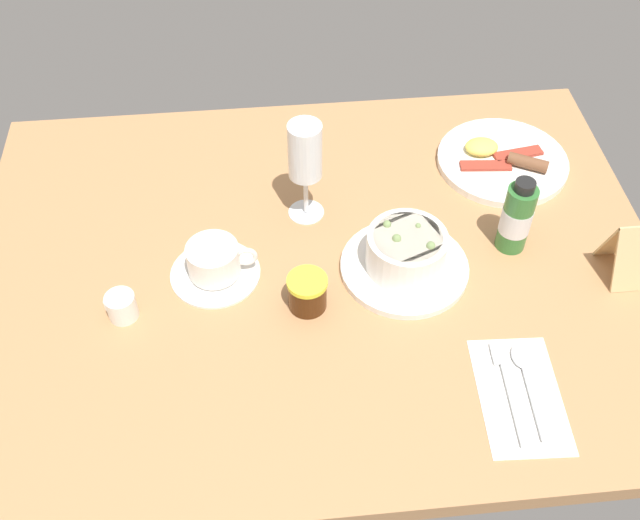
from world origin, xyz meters
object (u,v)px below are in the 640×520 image
object	(u,v)px
coffee_cup	(214,263)
creamer_jug	(121,306)
breakfast_plate	(502,160)
menu_card	(626,250)
sauce_bottle_green	(517,217)
cutlery_setting	(519,392)
jam_jar	(307,292)
wine_glass	(305,156)
porridge_bowl	(406,255)

from	to	relation	value
coffee_cup	creamer_jug	bearing A→B (deg)	-153.90
breakfast_plate	menu_card	distance (cm)	29.77
breakfast_plate	menu_card	bearing A→B (deg)	-67.15
sauce_bottle_green	cutlery_setting	bearing A→B (deg)	-102.50
coffee_cup	breakfast_plate	size ratio (longest dim) A/B	0.60
jam_jar	sauce_bottle_green	size ratio (longest dim) A/B	0.45
wine_glass	menu_card	world-z (taller)	wine_glass
porridge_bowl	wine_glass	distance (cm)	22.23
creamer_jug	menu_card	world-z (taller)	menu_card
wine_glass	creamer_jug	bearing A→B (deg)	-146.62
breakfast_plate	creamer_jug	bearing A→B (deg)	-156.66
cutlery_setting	creamer_jug	size ratio (longest dim) A/B	3.62
jam_jar	breakfast_plate	xyz separation A→B (cm)	(37.73, 28.96, -2.00)
jam_jar	sauce_bottle_green	bearing A→B (deg)	15.20
wine_glass	jam_jar	xyz separation A→B (cm)	(-1.54, -19.99, -9.61)
sauce_bottle_green	breakfast_plate	xyz separation A→B (cm)	(3.81, 19.74, -5.31)
breakfast_plate	jam_jar	bearing A→B (deg)	-142.50
sauce_bottle_green	breakfast_plate	bearing A→B (deg)	79.07
jam_jar	sauce_bottle_green	world-z (taller)	sauce_bottle_green
sauce_bottle_green	menu_card	size ratio (longest dim) A/B	1.35
cutlery_setting	wine_glass	bearing A→B (deg)	124.31
coffee_cup	sauce_bottle_green	world-z (taller)	sauce_bottle_green
jam_jar	sauce_bottle_green	xyz separation A→B (cm)	(33.92, 9.22, 3.31)
sauce_bottle_green	menu_card	xyz separation A→B (cm)	(15.27, -7.43, -1.24)
coffee_cup	cutlery_setting	bearing A→B (deg)	-31.99
porridge_bowl	menu_card	xyz separation A→B (cm)	(33.35, -3.74, 1.44)
creamer_jug	breakfast_plate	bearing A→B (deg)	23.34
jam_jar	menu_card	world-z (taller)	menu_card
creamer_jug	wine_glass	xyz separation A→B (cm)	(29.27, 19.28, 10.34)
creamer_jug	wine_glass	bearing A→B (deg)	33.38
wine_glass	porridge_bowl	bearing A→B (deg)	-45.34
cutlery_setting	creamer_jug	xyz separation A→B (cm)	(-55.51, 19.17, 1.94)
coffee_cup	menu_card	world-z (taller)	menu_card
porridge_bowl	jam_jar	distance (cm)	16.79
breakfast_plate	coffee_cup	bearing A→B (deg)	-157.42
creamer_jug	sauce_bottle_green	world-z (taller)	sauce_bottle_green
wine_glass	sauce_bottle_green	distance (cm)	34.70
coffee_cup	menu_card	size ratio (longest dim) A/B	1.39
coffee_cup	wine_glass	distance (cm)	22.09
menu_card	wine_glass	bearing A→B (deg)	159.08
wine_glass	sauce_bottle_green	xyz separation A→B (cm)	(32.38, -10.78, -6.30)
wine_glass	breakfast_plate	bearing A→B (deg)	13.91
jam_jar	sauce_bottle_green	distance (cm)	35.31
coffee_cup	sauce_bottle_green	distance (cm)	47.90
wine_glass	breakfast_plate	size ratio (longest dim) A/B	0.79
porridge_bowl	wine_glass	world-z (taller)	wine_glass
cutlery_setting	jam_jar	size ratio (longest dim) A/B	3.20
creamer_jug	sauce_bottle_green	distance (cm)	62.36
creamer_jug	breakfast_plate	world-z (taller)	creamer_jug
sauce_bottle_green	menu_card	world-z (taller)	sauce_bottle_green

